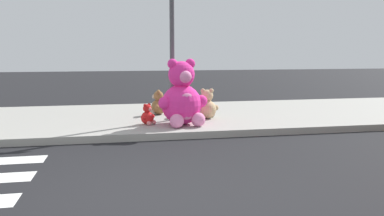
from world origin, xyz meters
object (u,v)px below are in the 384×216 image
plush_red (148,116)px  sign_pole (172,48)px  plush_tan (207,106)px  plush_lavender (187,107)px  plush_brown (158,105)px  plush_pink_large (182,99)px

plush_red → sign_pole: bearing=33.8°
plush_red → plush_tan: 1.56m
sign_pole → plush_lavender: bearing=47.3°
sign_pole → plush_brown: size_ratio=5.07×
sign_pole → plush_brown: bearing=106.3°
plush_pink_large → plush_lavender: bearing=74.2°
sign_pole → plush_red: (-0.62, -0.41, -1.51)m
plush_pink_large → plush_brown: size_ratio=2.31×
plush_lavender → plush_tan: bearing=-42.0°
plush_red → plush_lavender: bearing=40.1°
plush_tan → plush_brown: bearing=144.4°
sign_pole → plush_pink_large: bearing=-77.1°
plush_pink_large → sign_pole: bearing=102.9°
plush_pink_large → plush_red: 0.87m
plush_pink_large → plush_tan: size_ratio=2.00×
plush_pink_large → plush_tan: bearing=43.6°
plush_brown → plush_tan: plush_tan is taller
plush_red → plush_lavender: 1.38m
plush_brown → plush_red: bearing=-105.1°
plush_tan → plush_lavender: size_ratio=1.21×
plush_pink_large → plush_lavender: size_ratio=2.41×
plush_lavender → sign_pole: bearing=-132.7°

